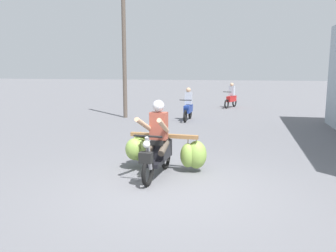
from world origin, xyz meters
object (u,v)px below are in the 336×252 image
(motorbike_main_loaded, at_px, (160,148))
(utility_pole, at_px, (124,40))
(motorbike_distant_ahead_right, at_px, (188,107))
(motorbike_distant_ahead_left, at_px, (231,98))

(motorbike_main_loaded, height_order, utility_pole, utility_pole)
(motorbike_distant_ahead_right, relative_size, utility_pole, 0.24)
(utility_pole, bearing_deg, motorbike_distant_ahead_right, -5.43)
(motorbike_distant_ahead_left, height_order, utility_pole, utility_pole)
(motorbike_distant_ahead_right, xyz_separation_m, utility_pole, (-2.92, 0.28, 2.86))
(motorbike_distant_ahead_left, xyz_separation_m, utility_pole, (-4.51, -5.12, 2.86))
(motorbike_distant_ahead_left, relative_size, motorbike_distant_ahead_right, 0.95)
(motorbike_main_loaded, bearing_deg, utility_pole, 114.18)
(motorbike_distant_ahead_right, bearing_deg, motorbike_distant_ahead_left, 73.58)
(motorbike_distant_ahead_right, distance_m, utility_pole, 4.10)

